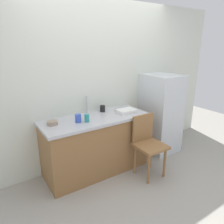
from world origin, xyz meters
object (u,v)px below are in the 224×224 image
at_px(chair, 148,143).
at_px(cup_black, 103,109).
at_px(dish_tray, 126,111).
at_px(terracotta_bowl, 52,123).
at_px(cup_blue, 78,118).
at_px(refrigerator, 160,113).
at_px(cup_teal, 87,118).

height_order(chair, cup_black, cup_black).
bearing_deg(dish_tray, terracotta_bowl, 173.87).
xyz_separation_m(dish_tray, terracotta_bowl, (-1.11, 0.12, 0.00)).
bearing_deg(cup_blue, terracotta_bowl, 163.03).
xyz_separation_m(refrigerator, cup_blue, (-1.58, -0.03, 0.23)).
height_order(cup_blue, cup_black, cup_blue).
bearing_deg(refrigerator, cup_blue, -178.93).
relative_size(refrigerator, dish_tray, 4.87).
height_order(refrigerator, terracotta_bowl, refrigerator).
relative_size(refrigerator, terracotta_bowl, 9.94).
xyz_separation_m(cup_blue, cup_black, (0.51, 0.22, -0.01)).
bearing_deg(chair, cup_black, 119.42).
xyz_separation_m(terracotta_bowl, cup_black, (0.83, 0.12, 0.02)).
distance_m(dish_tray, terracotta_bowl, 1.11).
distance_m(refrigerator, chair, 0.88).
distance_m(terracotta_bowl, cup_black, 0.84).
relative_size(chair, terracotta_bowl, 6.48).
height_order(refrigerator, dish_tray, refrigerator).
distance_m(chair, terracotta_bowl, 1.36).
distance_m(cup_blue, cup_black, 0.56).
height_order(dish_tray, cup_teal, cup_teal).
bearing_deg(cup_teal, cup_black, 33.68).
relative_size(dish_tray, cup_teal, 2.63).
bearing_deg(dish_tray, chair, -79.31).
distance_m(terracotta_bowl, cup_blue, 0.34).
distance_m(refrigerator, dish_tray, 0.82).
height_order(chair, cup_teal, cup_teal).
distance_m(chair, cup_blue, 1.06).
distance_m(dish_tray, cup_teal, 0.68).
relative_size(chair, cup_teal, 8.36).
distance_m(chair, cup_black, 0.86).
bearing_deg(terracotta_bowl, cup_teal, -19.12).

